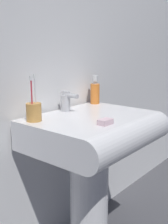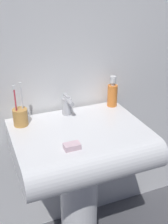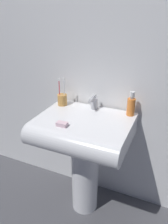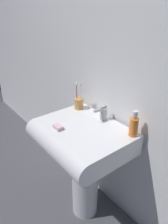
% 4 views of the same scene
% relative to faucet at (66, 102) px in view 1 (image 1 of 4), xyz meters
% --- Properties ---
extents(wall_back, '(5.00, 0.05, 2.40)m').
position_rel_faucet_xyz_m(wall_back, '(0.00, 0.11, 0.37)').
color(wall_back, white).
rests_on(wall_back, ground).
extents(sink_pedestal, '(0.20, 0.20, 0.64)m').
position_rel_faucet_xyz_m(sink_pedestal, '(0.00, -0.15, -0.51)').
color(sink_pedestal, white).
rests_on(sink_pedestal, ground).
extents(sink_basin, '(0.61, 0.50, 0.14)m').
position_rel_faucet_xyz_m(sink_basin, '(0.00, -0.20, -0.12)').
color(sink_basin, white).
rests_on(sink_basin, sink_pedestal).
extents(faucet, '(0.05, 0.11, 0.10)m').
position_rel_faucet_xyz_m(faucet, '(0.00, 0.00, 0.00)').
color(faucet, '#B7B7BC').
rests_on(faucet, sink_basin).
extents(toothbrush_cup, '(0.07, 0.07, 0.21)m').
position_rel_faucet_xyz_m(toothbrush_cup, '(-0.24, -0.02, -0.01)').
color(toothbrush_cup, '#D19347').
rests_on(toothbrush_cup, sink_basin).
extents(soap_bottle, '(0.05, 0.05, 0.17)m').
position_rel_faucet_xyz_m(soap_bottle, '(0.26, 0.01, 0.02)').
color(soap_bottle, orange).
rests_on(soap_bottle, sink_basin).
extents(bar_soap, '(0.07, 0.04, 0.02)m').
position_rel_faucet_xyz_m(bar_soap, '(-0.08, -0.30, -0.04)').
color(bar_soap, silver).
rests_on(bar_soap, sink_basin).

